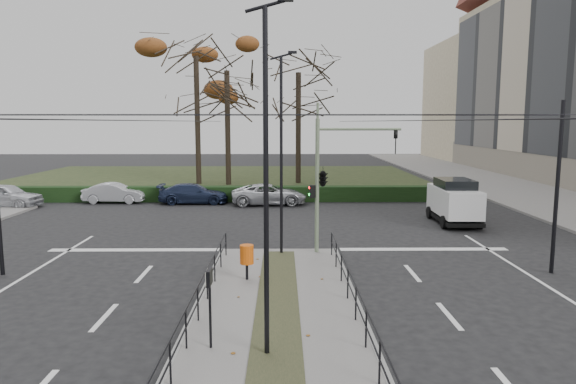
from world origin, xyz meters
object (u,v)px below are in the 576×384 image
white_van (454,200)px  parked_car_fourth (269,194)px  streetlamp_median_near (267,180)px  rust_tree (196,56)px  litter_bin (247,255)px  bare_tree_center (298,81)px  info_panel (209,286)px  traffic_light (325,175)px  bare_tree_near (227,79)px  parked_car_second (115,193)px  parked_car_first (5,195)px  streetlamp_median_far (282,153)px  parked_car_third (194,194)px

white_van → parked_car_fourth: bearing=147.4°
streetlamp_median_near → rust_tree: (-6.74, 32.22, 6.56)m
litter_bin → bare_tree_center: (2.50, 27.33, 7.71)m
info_panel → rust_tree: bearing=99.7°
traffic_light → bare_tree_near: 24.09m
streetlamp_median_near → parked_car_fourth: size_ratio=1.60×
parked_car_second → rust_tree: 14.43m
traffic_light → rust_tree: rust_tree is taller
streetlamp_median_near → parked_car_second: bearing=115.4°
rust_tree → litter_bin: bearing=-77.6°
litter_bin → bare_tree_center: 28.50m
info_panel → rust_tree: size_ratio=0.13×
parked_car_second → info_panel: bearing=-157.0°
parked_car_first → parked_car_fourth: (16.32, 0.93, -0.08)m
info_panel → bare_tree_center: 33.34m
litter_bin → parked_car_second: (-9.85, 17.09, -0.31)m
bare_tree_center → bare_tree_near: size_ratio=1.00×
streetlamp_median_far → rust_tree: (-7.05, 23.37, 6.51)m
litter_bin → white_van: (10.11, 10.00, 0.26)m
parked_car_first → bare_tree_center: (18.52, 11.99, 7.93)m
parked_car_fourth → streetlamp_median_near: bearing=177.7°
traffic_light → bare_tree_center: 24.36m
parked_car_first → parked_car_second: 6.42m
streetlamp_median_near → parked_car_third: streetlamp_median_near is taller
info_panel → parked_car_first: info_panel is taller
bare_tree_center → parked_car_third: bearing=-124.1°
parked_car_third → white_van: (14.74, -6.78, 0.57)m
parked_car_first → rust_tree: size_ratio=0.32×
white_van → rust_tree: (-16.02, 16.78, 9.37)m
bare_tree_center → streetlamp_median_near: bearing=-92.9°
parked_car_first → bare_tree_center: 23.45m
info_panel → parked_car_third: bearing=100.7°
traffic_light → parked_car_second: (-12.68, 13.50, -2.55)m
info_panel → parked_car_fourth: 21.42m
traffic_light → parked_car_fourth: size_ratio=1.10×
parked_car_first → parked_car_third: parked_car_first is taller
info_panel → parked_car_second: bearing=112.9°
parked_car_first → bare_tree_center: bare_tree_center is taller
litter_bin → info_panel: size_ratio=0.62×
parked_car_first → rust_tree: rust_tree is taller
litter_bin → bare_tree_near: bearing=97.3°
parked_car_first → rust_tree: 18.17m
parked_car_first → streetlamp_median_far: bearing=-118.2°
traffic_light → parked_car_first: bearing=148.1°
streetlamp_median_near → parked_car_second: 25.17m
traffic_light → streetlamp_median_far: bearing=-173.9°
parked_car_third → parked_car_fourth: parked_car_fourth is taller
parked_car_second → traffic_light: bearing=-136.6°
parked_car_fourth → bare_tree_near: (-3.64, 9.95, 8.04)m
traffic_light → rust_tree: size_ratio=0.38×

